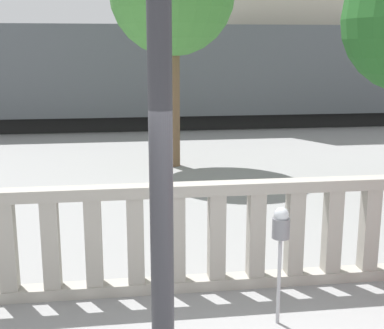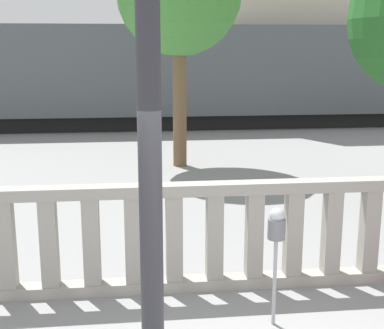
{
  "view_description": "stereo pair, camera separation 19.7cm",
  "coord_description": "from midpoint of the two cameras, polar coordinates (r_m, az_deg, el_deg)",
  "views": [
    {
      "loc": [
        -1.16,
        -3.24,
        2.98
      ],
      "look_at": [
        -0.17,
        3.91,
        1.37
      ],
      "focal_mm": 50.0,
      "sensor_mm": 36.0,
      "label": 1
    },
    {
      "loc": [
        -0.97,
        -3.26,
        2.98
      ],
      "look_at": [
        -0.17,
        3.91,
        1.37
      ],
      "focal_mm": 50.0,
      "sensor_mm": 36.0,
      "label": 2
    }
  ],
  "objects": [
    {
      "name": "parking_meter",
      "position": [
        5.75,
        8.49,
        -6.97
      ],
      "size": [
        0.19,
        0.19,
        1.33
      ],
      "color": "#99999E",
      "rests_on": "ground"
    },
    {
      "name": "balustrade",
      "position": [
        6.66,
        1.78,
        -7.65
      ],
      "size": [
        17.77,
        0.24,
        1.36
      ],
      "color": "#9E998E",
      "rests_on": "ground"
    },
    {
      "name": "lamppost",
      "position": [
        4.1,
        -4.8,
        6.57
      ],
      "size": [
        0.42,
        0.42,
        5.09
      ],
      "color": "#2D2D33",
      "rests_on": "ground"
    },
    {
      "name": "train_near",
      "position": [
        20.2,
        -7.98,
        9.45
      ],
      "size": [
        29.79,
        3.06,
        4.31
      ],
      "color": "black",
      "rests_on": "ground"
    }
  ]
}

